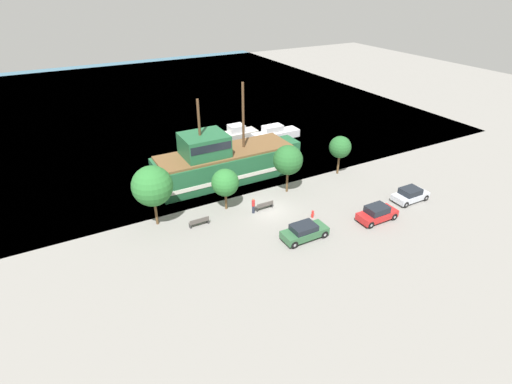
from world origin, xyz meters
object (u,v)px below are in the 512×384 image
at_px(pirate_ship, 224,161).
at_px(bench_promenade_west, 265,205).
at_px(moored_boat_outer, 238,132).
at_px(moored_boat_dockside, 275,134).
at_px(parked_car_curb_mid, 410,195).
at_px(parked_car_curb_rear, 304,232).
at_px(pedestrian_walking_near, 253,206).
at_px(parked_car_curb_front, 377,213).
at_px(bench_promenade_east, 199,222).
at_px(fire_hydrant, 313,214).

bearing_deg(pirate_ship, bench_promenade_west, -85.14).
bearing_deg(moored_boat_outer, moored_boat_dockside, -36.58).
height_order(parked_car_curb_mid, parked_car_curb_rear, parked_car_curb_mid).
bearing_deg(pedestrian_walking_near, pirate_ship, 85.69).
bearing_deg(parked_car_curb_front, parked_car_curb_mid, 11.38).
height_order(parked_car_curb_front, bench_promenade_west, parked_car_curb_front).
xyz_separation_m(moored_boat_outer, pedestrian_walking_near, (-7.97, -19.37, 0.16)).
relative_size(moored_boat_dockside, parked_car_curb_rear, 1.65).
bearing_deg(parked_car_curb_mid, moored_boat_outer, 106.46).
bearing_deg(pedestrian_walking_near, bench_promenade_west, 2.81).
xyz_separation_m(moored_boat_outer, parked_car_curb_front, (1.73, -26.21, 0.10)).
bearing_deg(bench_promenade_east, moored_boat_dockside, 41.60).
bearing_deg(parked_car_curb_front, bench_promenade_west, 140.52).
xyz_separation_m(moored_boat_outer, parked_car_curb_mid, (7.41, -25.07, 0.05)).
relative_size(parked_car_curb_mid, bench_promenade_east, 2.03).
relative_size(moored_boat_dockside, parked_car_curb_mid, 1.82).
distance_m(moored_boat_dockside, moored_boat_outer, 5.33).
distance_m(parked_car_curb_mid, bench_promenade_east, 21.78).
bearing_deg(parked_car_curb_front, pirate_ship, 121.06).
height_order(moored_boat_dockside, parked_car_curb_front, moored_boat_dockside).
bearing_deg(parked_car_curb_mid, moored_boat_dockside, 98.14).
bearing_deg(parked_car_curb_rear, moored_boat_dockside, 65.02).
bearing_deg(pedestrian_walking_near, parked_car_curb_mid, -20.32).
distance_m(moored_boat_outer, bench_promenade_west, 20.42).
relative_size(pirate_ship, parked_car_curb_mid, 4.49).
relative_size(parked_car_curb_front, bench_promenade_east, 2.09).
height_order(fire_hydrant, pedestrian_walking_near, pedestrian_walking_near).
bearing_deg(fire_hydrant, pirate_ship, 108.94).
xyz_separation_m(pirate_ship, bench_promenade_west, (0.69, -8.16, -1.70)).
xyz_separation_m(pirate_ship, parked_car_curb_front, (9.07, -15.06, -1.38)).
distance_m(parked_car_curb_rear, bench_promenade_east, 9.82).
distance_m(parked_car_curb_front, fire_hydrant, 6.08).
xyz_separation_m(moored_boat_dockside, parked_car_curb_mid, (3.13, -21.89, -0.04)).
height_order(moored_boat_dockside, bench_promenade_west, moored_boat_dockside).
bearing_deg(parked_car_curb_mid, bench_promenade_west, 157.73).
xyz_separation_m(bench_promenade_east, pedestrian_walking_near, (5.53, -0.42, 0.39)).
relative_size(parked_car_curb_rear, bench_promenade_east, 2.23).
height_order(moored_boat_dockside, moored_boat_outer, moored_boat_dockside).
xyz_separation_m(parked_car_curb_front, fire_hydrant, (-5.05, 3.36, -0.36)).
bearing_deg(bench_promenade_west, parked_car_curb_rear, -84.34).
bearing_deg(pirate_ship, parked_car_curb_rear, -84.80).
xyz_separation_m(moored_boat_dockside, bench_promenade_west, (-10.93, -16.13, -0.31)).
distance_m(bench_promenade_west, pedestrian_walking_near, 1.37).
bearing_deg(bench_promenade_west, pirate_ship, 94.86).
bearing_deg(fire_hydrant, parked_car_curb_rear, -137.49).
height_order(moored_boat_dockside, parked_car_curb_mid, moored_boat_dockside).
distance_m(moored_boat_outer, fire_hydrant, 23.10).
distance_m(pirate_ship, moored_boat_dockside, 14.16).
height_order(parked_car_curb_mid, pedestrian_walking_near, pedestrian_walking_near).
xyz_separation_m(pirate_ship, pedestrian_walking_near, (-0.62, -8.23, -1.31)).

